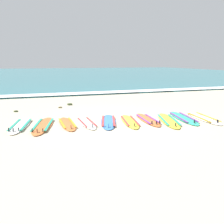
% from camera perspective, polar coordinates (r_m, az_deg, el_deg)
% --- Properties ---
extents(ground_plane, '(80.00, 80.00, 0.00)m').
position_cam_1_polar(ground_plane, '(9.14, 1.12, -2.32)').
color(ground_plane, '#B7AD93').
extents(sea, '(80.00, 60.00, 0.10)m').
position_cam_1_polar(sea, '(45.69, -13.84, 9.10)').
color(sea, teal).
rests_on(sea, ground).
extents(wave_foam_strip, '(80.00, 1.26, 0.11)m').
position_cam_1_polar(wave_foam_strip, '(16.57, -7.37, 4.38)').
color(wave_foam_strip, white).
rests_on(wave_foam_strip, ground).
extents(surfboard_0, '(0.95, 2.33, 0.18)m').
position_cam_1_polar(surfboard_0, '(9.08, -21.32, -3.04)').
color(surfboard_0, white).
rests_on(surfboard_0, ground).
extents(surfboard_1, '(1.10, 2.50, 0.18)m').
position_cam_1_polar(surfboard_1, '(8.81, -16.37, -3.14)').
color(surfboard_1, orange).
rests_on(surfboard_1, ground).
extents(surfboard_2, '(0.62, 2.09, 0.18)m').
position_cam_1_polar(surfboard_2, '(8.85, -10.80, -2.77)').
color(surfboard_2, orange).
rests_on(surfboard_2, ground).
extents(surfboard_3, '(0.60, 1.97, 0.18)m').
position_cam_1_polar(surfboard_3, '(8.86, -6.14, -2.61)').
color(surfboard_3, white).
rests_on(surfboard_3, ground).
extents(surfboard_4, '(1.19, 2.38, 0.18)m').
position_cam_1_polar(surfboard_4, '(9.00, -0.89, -2.31)').
color(surfboard_4, '#3875CC').
rests_on(surfboard_4, ground).
extents(surfboard_5, '(0.88, 2.21, 0.18)m').
position_cam_1_polar(surfboard_5, '(9.05, 4.30, -2.26)').
color(surfboard_5, yellow).
rests_on(surfboard_5, ground).
extents(surfboard_6, '(0.70, 2.23, 0.18)m').
position_cam_1_polar(surfboard_6, '(9.41, 8.62, -1.79)').
color(surfboard_6, orange).
rests_on(surfboard_6, ground).
extents(surfboard_7, '(1.25, 2.51, 0.18)m').
position_cam_1_polar(surfboard_7, '(9.42, 13.51, -1.98)').
color(surfboard_7, yellow).
rests_on(surfboard_7, ground).
extents(surfboard_8, '(0.97, 2.47, 0.18)m').
position_cam_1_polar(surfboard_8, '(10.00, 16.86, -1.35)').
color(surfboard_8, '#2DB793').
rests_on(surfboard_8, ground).
extents(surfboard_9, '(0.78, 2.37, 0.18)m').
position_cam_1_polar(surfboard_9, '(10.25, 21.21, -1.34)').
color(surfboard_9, white).
rests_on(surfboard_9, ground).
extents(seaweed_clump_near_shoreline, '(0.20, 0.16, 0.07)m').
position_cam_1_polar(seaweed_clump_near_shoreline, '(11.71, -22.26, 0.19)').
color(seaweed_clump_near_shoreline, '#2D381E').
rests_on(seaweed_clump_near_shoreline, ground).
extents(seaweed_clump_mid_sand, '(0.19, 0.15, 0.07)m').
position_cam_1_polar(seaweed_clump_mid_sand, '(12.03, -12.43, 1.12)').
color(seaweed_clump_mid_sand, '#4C4228').
rests_on(seaweed_clump_mid_sand, ground).
extents(seaweed_clump_by_the_boards, '(0.29, 0.23, 0.10)m').
position_cam_1_polar(seaweed_clump_by_the_boards, '(12.72, -10.19, 1.88)').
color(seaweed_clump_by_the_boards, '#2D381E').
rests_on(seaweed_clump_by_the_boards, ground).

